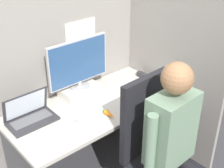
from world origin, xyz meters
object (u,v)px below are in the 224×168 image
Objects in this scene: laptop at (30,116)px; paper_box at (80,91)px; monitor at (78,63)px; office_chair at (156,152)px; person at (178,143)px; stapler at (144,76)px; carrot_toy at (110,115)px.

paper_box is at bearing 7.87° from laptop.
office_chair is (0.08, -0.82, -0.45)m from monitor.
person reaches higher than laptop.
person is (-0.57, -0.86, 0.03)m from stapler.
monitor is at bearing 86.83° from carrot_toy.
person is (0.07, -1.00, 0.01)m from paper_box.
monitor reaches higher than paper_box.
carrot_toy is (0.49, -0.35, -0.02)m from laptop.
office_chair is at bearing 87.91° from person.
person reaches higher than stapler.
office_chair is at bearing -129.55° from stapler.
paper_box is 0.65m from stapler.
carrot_toy is (-0.66, -0.28, -0.00)m from stapler.
person is at bearing -80.75° from carrot_toy.
person is (-0.01, -0.18, 0.20)m from office_chair.
paper_box is 0.26m from monitor.
monitor is 0.94m from office_chair.
carrot_toy is at bearing 99.25° from person.
stapler is 0.13× the size of office_chair.
stapler reaches higher than carrot_toy.
monitor is at bearing 94.01° from person.
office_chair is at bearing -52.03° from laptop.
office_chair reaches higher than laptop.
stapler is (1.15, -0.07, -0.02)m from laptop.
stapler is 0.11× the size of person.
laptop is 1.15m from stapler.
monitor is at bearing 95.33° from office_chair.
stapler is at bearing -12.84° from monitor.
person is at bearing -92.09° from office_chair.
monitor is at bearing 8.19° from laptop.
person reaches higher than carrot_toy.
paper_box reaches higher than stapler.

